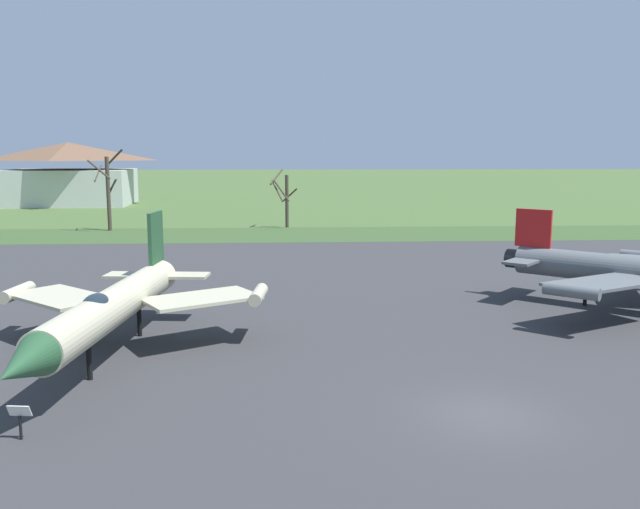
% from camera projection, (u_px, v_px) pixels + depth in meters
% --- Properties ---
extents(ground_plane, '(600.00, 600.00, 0.00)m').
position_uv_depth(ground_plane, '(486.00, 416.00, 20.01)').
color(ground_plane, '#425B2D').
extents(asphalt_apron, '(107.98, 48.94, 0.05)m').
position_uv_depth(asphalt_apron, '(401.00, 305.00, 34.49)').
color(asphalt_apron, '#333335').
rests_on(asphalt_apron, ground).
extents(grass_verge_strip, '(167.98, 12.00, 0.06)m').
position_uv_depth(grass_verge_strip, '(346.00, 234.00, 64.55)').
color(grass_verge_strip, '#344E27').
rests_on(grass_verge_strip, ground).
extents(jet_fighter_front_right, '(11.27, 15.65, 5.24)m').
position_uv_depth(jet_fighter_front_right, '(113.00, 305.00, 25.33)').
color(jet_fighter_front_right, '#B7B293').
rests_on(jet_fighter_front_right, ground).
extents(info_placard_front_right, '(0.67, 0.27, 1.07)m').
position_uv_depth(info_placard_front_right, '(20.00, 418.00, 18.20)').
color(info_placard_front_right, black).
rests_on(info_placard_front_right, ground).
extents(bare_tree_far_left, '(3.41, 3.45, 8.44)m').
position_uv_depth(bare_tree_far_left, '(108.00, 188.00, 66.81)').
color(bare_tree_far_left, '#42382D').
rests_on(bare_tree_far_left, ground).
extents(bare_tree_left_of_center, '(3.00, 3.47, 6.27)m').
position_uv_depth(bare_tree_left_of_center, '(285.00, 197.00, 69.91)').
color(bare_tree_left_of_center, '#42382D').
rests_on(bare_tree_left_of_center, ground).
extents(visitor_building, '(19.99, 15.55, 9.58)m').
position_uv_depth(visitor_building, '(69.00, 174.00, 101.02)').
color(visitor_building, beige).
rests_on(visitor_building, ground).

